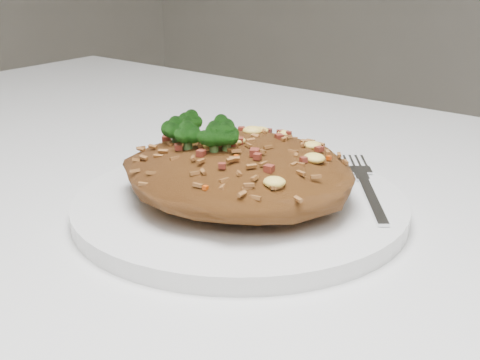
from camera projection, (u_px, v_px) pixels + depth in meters
name	position (u px, v px, depth m)	size (l,w,h in m)	color
dining_table	(186.00, 272.00, 0.64)	(1.20, 0.80, 0.75)	white
plate	(240.00, 206.00, 0.54)	(0.27, 0.27, 0.01)	white
fried_rice	(239.00, 163.00, 0.53)	(0.19, 0.17, 0.07)	brown
fork	(367.00, 189.00, 0.55)	(0.11, 0.14, 0.00)	silver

